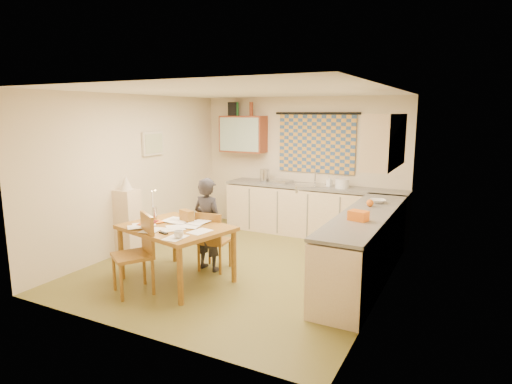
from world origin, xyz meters
The scene contains 44 objects.
floor centered at (0.00, 0.00, -0.01)m, with size 4.00×4.50×0.02m, color brown.
ceiling centered at (0.00, 0.00, 2.51)m, with size 4.00×4.50×0.02m, color white.
wall_back centered at (0.00, 2.26, 1.25)m, with size 4.00×0.02×2.50m, color beige.
wall_front centered at (0.00, -2.26, 1.25)m, with size 4.00×0.02×2.50m, color beige.
wall_left centered at (-2.01, 0.00, 1.25)m, with size 0.02×4.50×2.50m, color beige.
wall_right centered at (2.01, 0.00, 1.25)m, with size 0.02×4.50×2.50m, color beige.
window_blind centered at (0.30, 2.22, 1.65)m, with size 1.45×0.03×1.05m, color #304F7D.
curtain_rod centered at (0.30, 2.20, 2.20)m, with size 0.04×0.04×1.60m, color black.
wall_cabinet centered at (-1.15, 2.08, 1.80)m, with size 0.90×0.34×0.70m, color maroon.
wall_cabinet_glass centered at (-1.15, 1.91, 1.80)m, with size 0.84×0.02×0.64m, color #99B2A5.
upper_cabinet_right centered at (1.83, 0.55, 1.85)m, with size 0.34×1.30×0.70m, color beige.
framed_print centered at (-1.97, 0.40, 1.70)m, with size 0.04×0.50×0.40m, color beige.
print_canvas centered at (-1.95, 0.40, 1.70)m, with size 0.01×0.42×0.32m, color beige.
counter_back centered at (0.37, 1.95, 0.45)m, with size 3.30×0.62×0.92m.
counter_right centered at (1.70, 0.27, 0.45)m, with size 0.62×2.95×0.92m.
stove centered at (1.70, -0.86, 0.43)m, with size 0.55×0.55×0.86m.
sink centered at (0.30, 1.95, 0.88)m, with size 0.55×0.45×0.10m, color silver.
tap centered at (0.33, 2.13, 1.06)m, with size 0.03×0.03×0.28m, color silver.
dish_rack centered at (-0.27, 1.95, 0.95)m, with size 0.35×0.30×0.06m, color silver.
kettle centered at (-0.62, 1.95, 1.04)m, with size 0.18×0.18×0.24m, color silver.
mixing_bowl centered at (0.88, 1.95, 1.00)m, with size 0.24×0.24×0.16m, color white.
soap_bottle centered at (0.64, 2.00, 1.01)m, with size 0.11×0.11×0.19m, color white.
bowl centered at (1.70, 0.96, 0.95)m, with size 0.29×0.29×0.05m, color white.
orange_bag centered at (1.70, -0.18, 0.98)m, with size 0.22×0.16×0.12m, color orange.
fruit_orange centered at (1.65, 0.67, 0.97)m, with size 0.10×0.10×0.10m, color orange.
speaker centered at (-1.37, 2.08, 2.28)m, with size 0.16×0.20×0.26m, color black.
bottle_green centered at (-1.29, 2.08, 2.28)m, with size 0.07×0.07×0.26m, color #195926.
bottle_brown centered at (-0.97, 2.08, 2.28)m, with size 0.07×0.07×0.26m, color maroon.
dining_table centered at (-0.51, -0.91, 0.38)m, with size 1.55×1.31×0.75m.
chair_far centered at (-0.29, -0.34, 0.27)m, with size 0.43×0.43×0.86m.
chair_near centered at (-0.74, -1.46, 0.31)m, with size 0.61×0.61×0.99m.
person centered at (-0.36, -0.38, 0.66)m, with size 0.52×0.38×1.33m, color black.
shelf_stand centered at (-1.84, -0.41, 0.52)m, with size 0.32×0.30×1.04m, color beige.
lampshade centered at (-1.84, -0.41, 1.15)m, with size 0.20×0.20×0.22m, color beige.
letter_rack centered at (-0.52, -0.66, 0.83)m, with size 0.22×0.10×0.16m, color brown.
mug centered at (-0.14, -1.33, 0.79)m, with size 0.12×0.12×0.09m, color white.
magazine centered at (-1.00, -1.04, 0.76)m, with size 0.27×0.31×0.03m, color maroon.
book centered at (-0.94, -0.90, 0.76)m, with size 0.23×0.26×0.02m, color orange.
orange_box centered at (-0.86, -1.13, 0.77)m, with size 0.12×0.08×0.04m, color orange.
eyeglasses centered at (-0.43, -1.27, 0.76)m, with size 0.13×0.04×0.02m, color black.
candle_holder centered at (-0.98, -0.77, 0.84)m, with size 0.06×0.06×0.18m, color silver.
candle centered at (-1.02, -0.77, 1.04)m, with size 0.02×0.02×0.22m, color white.
candle_flame centered at (-0.96, -0.76, 1.16)m, with size 0.02×0.02×0.02m, color #FFCC66.
papers centered at (-0.51, -0.95, 0.76)m, with size 1.13×1.01×0.02m.
Camera 1 is at (2.91, -5.25, 2.22)m, focal length 30.00 mm.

